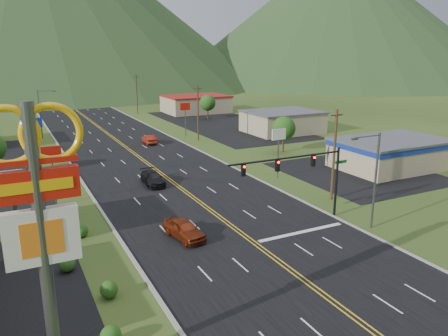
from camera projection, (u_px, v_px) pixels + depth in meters
name	position (u px, v px, depth m)	size (l,w,h in m)	color
ground	(352.00, 316.00, 27.12)	(500.00, 500.00, 0.00)	#293D15
road	(352.00, 316.00, 27.12)	(20.00, 460.00, 0.04)	black
pylon_sign	(39.00, 209.00, 19.04)	(4.32, 0.60, 14.00)	#59595E
traffic_signal	(304.00, 169.00, 40.62)	(13.10, 0.43, 7.00)	black
streetlight_east	(373.00, 175.00, 39.26)	(3.28, 0.25, 9.00)	#59595E
streetlight_west	(41.00, 111.00, 81.05)	(3.28, 0.25, 9.00)	#59595E
building_east_near	(392.00, 152.00, 61.13)	(15.40, 10.40, 4.10)	tan
building_east_mid	(282.00, 122.00, 87.89)	(14.40, 11.40, 4.30)	tan
building_east_far	(196.00, 104.00, 116.30)	(16.40, 12.40, 4.50)	tan
pole_sign_west_a	(52.00, 159.00, 45.59)	(2.00, 0.18, 6.40)	#59595E
pole_sign_west_b	(36.00, 127.00, 64.55)	(2.00, 0.18, 6.40)	#59595E
pole_sign_east_a	(279.00, 139.00, 55.60)	(2.00, 0.18, 6.40)	#59595E
pole_sign_east_b	(185.00, 110.00, 83.19)	(2.00, 0.18, 6.40)	#59595E
tree_east_a	(284.00, 128.00, 70.16)	(3.84, 3.84, 5.82)	#382314
tree_east_b	(208.00, 103.00, 104.66)	(3.84, 3.84, 5.82)	#382314
utility_pole_a	(334.00, 154.00, 47.18)	(1.60, 0.28, 10.00)	#382314
utility_pole_b	(198.00, 113.00, 79.08)	(1.60, 0.28, 10.00)	#382314
utility_pole_c	(137.00, 94.00, 113.56)	(1.60, 0.28, 10.00)	#382314
utility_pole_d	(104.00, 84.00, 148.05)	(1.60, 0.28, 10.00)	#382314
mountain_ne	(337.00, 14.00, 234.20)	(180.00, 180.00, 70.00)	#203D1C
car_red_near	(184.00, 229.00, 38.23)	(1.97, 4.89, 1.67)	maroon
car_dark_mid	(153.00, 179.00, 53.61)	(2.18, 5.36, 1.56)	black
car_red_far	(149.00, 139.00, 77.30)	(1.64, 4.69, 1.55)	maroon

